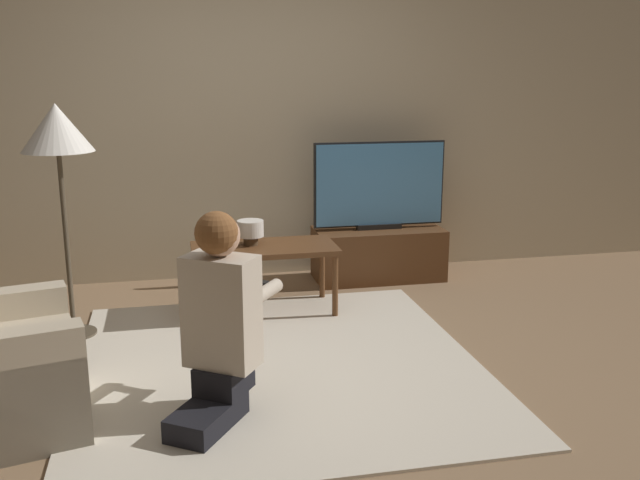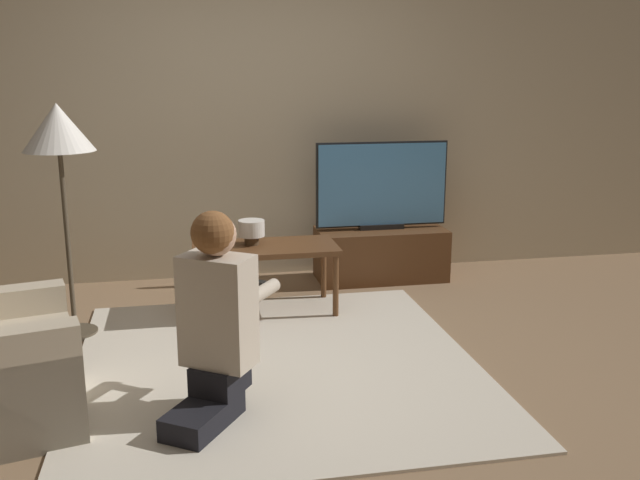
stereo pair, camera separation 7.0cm
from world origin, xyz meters
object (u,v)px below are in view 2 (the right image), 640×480
person_kneeling (216,314)px  floor_lamp (59,139)px  tv (382,185)px  coffee_table (265,253)px  table_lamp (251,230)px

person_kneeling → floor_lamp: bearing=-22.4°
tv → coffee_table: size_ratio=1.07×
coffee_table → table_lamp: (-0.09, 0.05, 0.15)m
floor_lamp → table_lamp: 1.36m
floor_lamp → coffee_table: bearing=9.1°
tv → person_kneeling: (-1.41, -2.10, -0.24)m
coffee_table → person_kneeling: size_ratio=0.97×
table_lamp → person_kneeling: bearing=-102.0°
coffee_table → tv: bearing=32.3°
coffee_table → table_lamp: size_ratio=5.44×
table_lamp → coffee_table: bearing=-31.2°
tv → coffee_table: (-1.00, -0.63, -0.33)m
tv → floor_lamp: (-2.25, -0.83, 0.49)m
tv → floor_lamp: 2.45m
coffee_table → floor_lamp: floor_lamp is taller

